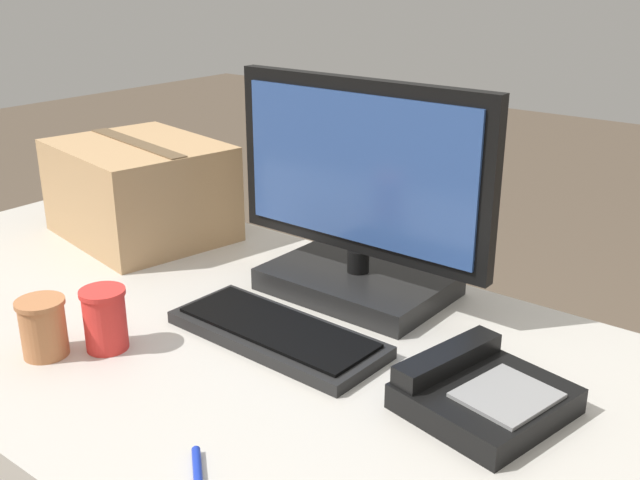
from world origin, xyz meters
TOP-DOWN VIEW (x-y plane):
  - monitor at (0.15, 0.28)m, footprint 0.57×0.25m
  - keyboard at (0.15, 0.03)m, footprint 0.40×0.17m
  - desk_phone at (0.54, 0.06)m, footprint 0.24×0.25m
  - paper_cup_left at (-0.12, -0.25)m, footprint 0.08×0.08m
  - paper_cup_right at (-0.05, -0.18)m, footprint 0.08×0.08m
  - cardboard_box at (-0.46, 0.23)m, footprint 0.45×0.39m

SIDE VIEW (x-z plane):
  - keyboard at x=0.15m, z-range 0.72..0.75m
  - desk_phone at x=0.54m, z-range 0.71..0.78m
  - paper_cup_left at x=-0.12m, z-range 0.72..0.83m
  - paper_cup_right at x=-0.05m, z-range 0.72..0.83m
  - cardboard_box at x=-0.46m, z-range 0.72..0.95m
  - monitor at x=0.15m, z-range 0.68..1.10m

